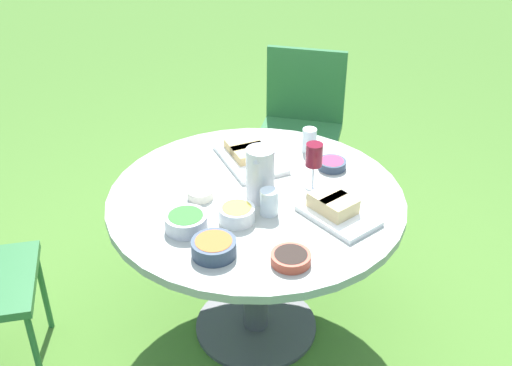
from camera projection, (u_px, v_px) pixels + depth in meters
ground_plane at (256, 326)px, 2.92m from camera, size 40.00×40.00×0.00m
dining_table at (256, 221)px, 2.61m from camera, size 1.18×1.18×0.71m
chair_near_left at (301, 119)px, 3.56m from camera, size 0.46×0.47×0.89m
water_pitcher at (260, 174)px, 2.47m from camera, size 0.12×0.11×0.22m
wine_glass at (314, 157)px, 2.52m from camera, size 0.07×0.07×0.20m
platter_bread_main at (249, 155)px, 2.78m from camera, size 0.40×0.39×0.06m
platter_charcuterie at (335, 209)px, 2.41m from camera, size 0.31×0.34×0.08m
bowl_fries at (237, 213)px, 2.39m from camera, size 0.14×0.14×0.06m
bowl_salad at (186, 221)px, 2.34m from camera, size 0.16×0.16×0.06m
bowl_olives at (291, 258)px, 2.18m from camera, size 0.14×0.14×0.04m
bowl_dip_red at (332, 164)px, 2.72m from camera, size 0.12×0.12×0.04m
bowl_dip_cream at (200, 193)px, 2.53m from camera, size 0.10×0.10×0.04m
bowl_roasted_veg at (214, 247)px, 2.21m from camera, size 0.16×0.16×0.06m
cup_water_near at (269, 202)px, 2.42m from camera, size 0.07×0.07×0.10m
cup_water_far at (309, 140)px, 2.83m from camera, size 0.06×0.06×0.11m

